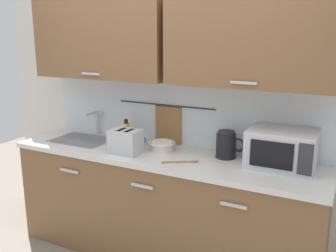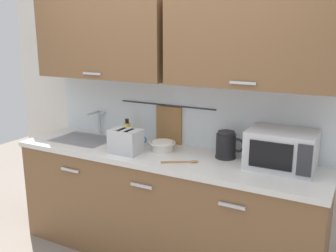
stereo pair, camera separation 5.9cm
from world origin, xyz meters
name	(u,v)px [view 2 (the right image)]	position (x,y,z in m)	size (l,w,h in m)	color
counter_unit	(161,205)	(-0.01, 0.30, 0.46)	(2.53, 0.64, 0.90)	brown
back_wall_assembly	(176,72)	(0.00, 0.53, 1.52)	(3.70, 0.41, 2.50)	silver
sink_faucet	(97,119)	(-0.82, 0.53, 1.04)	(0.09, 0.17, 0.22)	#B2B5BA
microwave	(281,149)	(0.89, 0.41, 1.04)	(0.46, 0.35, 0.27)	silver
electric_kettle	(226,145)	(0.48, 0.44, 1.00)	(0.23, 0.16, 0.21)	black
dish_soap_bottle	(127,131)	(-0.45, 0.47, 0.99)	(0.06, 0.06, 0.20)	yellow
mug_near_sink	(139,139)	(-0.29, 0.42, 0.95)	(0.12, 0.08, 0.09)	blue
mixing_bowl	(162,146)	(-0.03, 0.36, 0.94)	(0.21, 0.21, 0.08)	silver
toaster	(126,141)	(-0.26, 0.17, 1.00)	(0.26, 0.17, 0.19)	#B7BABF
wooden_spoon	(184,162)	(0.25, 0.18, 0.91)	(0.25, 0.17, 0.01)	#9E7042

